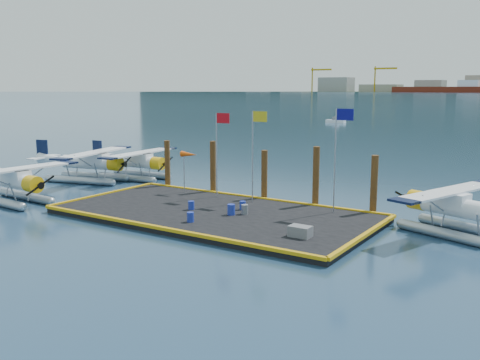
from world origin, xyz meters
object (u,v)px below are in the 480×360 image
Objects in this scene: drum_1 at (231,210)px; windsock at (189,155)px; seaplane_a at (13,183)px; piling_3 at (316,179)px; drum_5 at (243,205)px; drum_2 at (245,209)px; piling_1 at (213,169)px; piling_2 at (264,177)px; piling_4 at (374,187)px; seaplane_b at (91,164)px; flagpole_blue at (338,145)px; flagpole_yellow at (255,142)px; seaplane_c at (137,164)px; seaplane_d at (455,210)px; crate at (300,231)px; piling_0 at (167,165)px; drum_3 at (190,217)px; drum_0 at (191,205)px; flagpole_red at (219,142)px.

windsock is at bearing 148.11° from drum_1.
piling_3 is (18.86, 9.83, 0.67)m from seaplane_a.
drum_5 is at bearing 96.58° from drum_1.
drum_2 is 1.24m from drum_5.
drum_1 is 0.16× the size of piling_1.
piling_1 is 4.50m from piling_2.
piling_4 is at bearing 0.00° from piling_3.
piling_1 is at bearing 79.39° from seaplane_b.
flagpole_blue is 1.51× the size of piling_3.
flagpole_yellow reaches higher than drum_1.
windsock is (9.33, 8.23, 1.75)m from seaplane_a.
seaplane_a is 14.43× the size of drum_1.
seaplane_c is 1.50× the size of flagpole_yellow.
piling_2 is at bearing 102.61° from seaplane_d.
piling_3 is (-9.15, 1.48, 0.70)m from seaplane_d.
piling_2 reaches higher than drum_2.
crate is at bearing -84.87° from flagpole_blue.
seaplane_b is at bearing -174.44° from piling_0.
flagpole_blue is at bearing 73.82° from seaplane_b.
windsock reaches higher than drum_3.
seaplane_c is at bearing 170.77° from piling_2.
drum_0 is 0.15× the size of piling_2.
drum_2 is 8.27m from piling_4.
drum_1 is 6.56m from piling_3.
seaplane_d is 12.67m from drum_5.
piling_2 is (-1.55, 5.01, 1.20)m from drum_2.
seaplane_a is at bearing -165.14° from drum_1.
piling_4 is at bearing 41.58° from flagpole_blue.
windsock is (11.58, -0.81, 1.69)m from seaplane_b.
piling_1 reaches higher than drum_2.
piling_4 is (1.25, 7.71, 1.31)m from crate.
seaplane_b reaches higher than drum_0.
seaplane_d is 13.94× the size of drum_1.
seaplane_d is 14.93m from drum_3.
windsock is (-6.48, 4.03, 2.50)m from drum_1.
piling_0 reaches higher than drum_3.
seaplane_a is 3.07× the size of windsock.
drum_1 is (2.95, 0.23, 0.05)m from drum_0.
piling_0 is (-9.20, 1.60, -2.51)m from flagpole_yellow.
seaplane_a is 2.23× the size of piling_3.
drum_0 is at bearing -39.93° from piling_0.
flagpole_blue is 3.72m from piling_3.
windsock is 2.21m from piling_1.
drum_3 is at bearing -68.08° from flagpole_red.
drum_5 is 0.14× the size of piling_0.
crate is at bearing 59.62° from seaplane_b.
piling_1 is at bearing 140.37° from drum_2.
piling_0 is at bearing 62.63° from seaplane_c.
piling_2 is (-13.15, 1.48, 0.45)m from seaplane_d.
flagpole_blue is at bearing 24.33° from drum_5.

